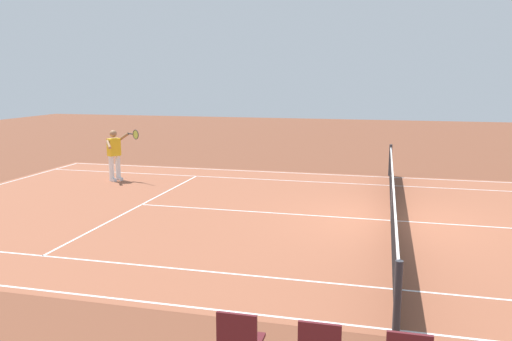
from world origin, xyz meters
The scene contains 6 objects.
ground_plane centered at (0.00, 0.00, 0.00)m, with size 60.00×60.00×0.00m, color brown.
court_slab centered at (0.00, 0.00, 0.00)m, with size 24.20×11.40×0.00m, color #935138.
court_line_markings centered at (0.00, 0.00, 0.00)m, with size 23.85×11.05×0.01m.
tennis_net centered at (0.00, 0.00, 0.49)m, with size 0.10×11.70×1.08m.
tennis_player_near centered at (8.68, -2.77, 0.93)m, with size 1.19×0.75×1.70m.
spectator_chair_4 centered at (1.67, 7.17, 0.52)m, with size 0.44×0.44×0.88m.
Camera 1 is at (0.26, 12.12, 3.31)m, focal length 36.13 mm.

